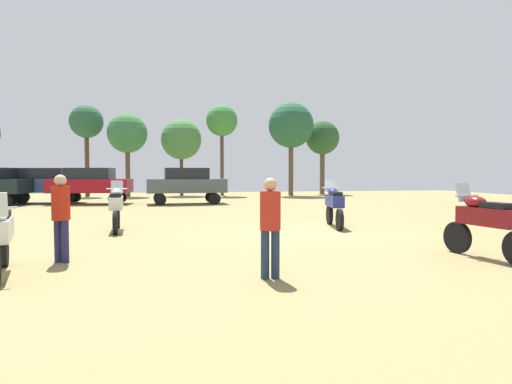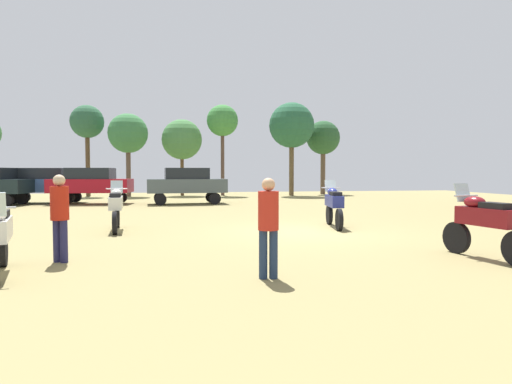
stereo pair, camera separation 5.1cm
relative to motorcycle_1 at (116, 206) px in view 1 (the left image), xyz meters
name	(u,v)px [view 1 (the left image)]	position (x,y,z in m)	size (l,w,h in m)	color
ground_plane	(305,232)	(5.51, -1.14, -0.75)	(44.00, 52.00, 0.02)	olive
motorcycle_1	(116,206)	(0.00, 0.00, 0.00)	(0.62, 2.27, 1.50)	black
motorcycle_4	(486,223)	(7.90, -5.70, 0.00)	(0.68, 2.14, 1.51)	black
motorcycle_5	(334,204)	(6.71, -0.36, 0.00)	(0.68, 2.24, 1.50)	black
car_2	(186,183)	(2.25, 10.78, 0.43)	(4.43, 2.12, 2.00)	black
car_3	(91,183)	(-2.98, 11.63, 0.43)	(4.45, 2.21, 2.00)	black
car_4	(44,183)	(-5.73, 12.86, 0.43)	(4.45, 2.20, 2.00)	black
person_1	(61,211)	(-0.40, -4.53, 0.26)	(0.46, 0.46, 1.71)	#23234E
person_2	(270,220)	(3.32, -6.48, 0.23)	(0.38, 0.38, 1.66)	#1F2F4D
tree_1	(323,139)	(13.26, 19.91, 3.74)	(2.69, 2.69, 5.90)	brown
tree_3	(127,134)	(-1.84, 19.14, 3.81)	(2.86, 2.86, 6.03)	brown
tree_4	(181,140)	(2.03, 19.68, 3.49)	(3.02, 3.02, 5.75)	brown
tree_5	(222,122)	(5.07, 19.28, 4.86)	(2.38, 2.38, 6.87)	#503C32
tree_6	(291,126)	(10.18, 18.20, 4.53)	(3.40, 3.40, 7.01)	brown
tree_7	(86,123)	(-4.79, 19.86, 4.63)	(2.40, 2.40, 6.67)	brown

